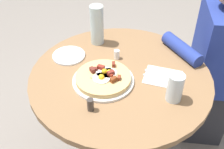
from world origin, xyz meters
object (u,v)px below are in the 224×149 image
person_seated (211,72)px  knife (164,74)px  pizza_plate (103,81)px  salt_shaker (117,54)px  water_glass (175,88)px  breakfast_pizza (103,77)px  pepper_shaker (90,105)px  bread_plate (69,56)px  water_bottle (97,25)px  fork (162,78)px  dining_table (120,100)px

person_seated → knife: size_ratio=6.31×
pizza_plate → salt_shaker: 0.19m
water_glass → salt_shaker: size_ratio=2.72×
breakfast_pizza → pepper_shaker: (0.18, -0.03, 0.00)m
pizza_plate → bread_plate: 0.27m
breakfast_pizza → water_bottle: size_ratio=1.18×
person_seated → bread_plate: bearing=-72.7°
person_seated → salt_shaker: person_seated is taller
pizza_plate → breakfast_pizza: bearing=140.8°
water_glass → fork: bearing=-160.5°
pizza_plate → fork: bearing=99.9°
knife → pepper_shaker: pepper_shaker is taller
dining_table → fork: bearing=85.5°
knife → fork: bearing=-90.0°
breakfast_pizza → water_glass: size_ratio=1.97×
person_seated → water_glass: bearing=-29.7°
breakfast_pizza → pepper_shaker: size_ratio=4.40×
fork → salt_shaker: size_ratio=3.77×
salt_shaker → dining_table: bearing=13.9°
pizza_plate → person_seated: bearing=125.4°
breakfast_pizza → pepper_shaker: bearing=-8.5°
dining_table → bread_plate: bread_plate is taller
dining_table → fork: 0.27m
dining_table → water_bottle: size_ratio=4.02×
bread_plate → water_bottle: 0.22m
bread_plate → knife: (0.09, 0.48, 0.00)m
breakfast_pizza → water_bottle: water_bottle is taller
breakfast_pizza → water_bottle: 0.34m
water_bottle → bread_plate: bearing=-40.0°
bread_plate → person_seated: bearing=107.3°
water_glass → pepper_shaker: water_glass is taller
dining_table → water_bottle: (-0.26, -0.15, 0.28)m
pepper_shaker → person_seated: bearing=134.1°
person_seated → knife: person_seated is taller
dining_table → person_seated: person_seated is taller
knife → pepper_shaker: 0.40m
fork → salt_shaker: (-0.14, -0.23, 0.02)m
bread_plate → breakfast_pizza: bearing=49.8°
breakfast_pizza → knife: breakfast_pizza is taller
bread_plate → water_glass: water_glass is taller
person_seated → water_glass: 0.65m
pizza_plate → breakfast_pizza: size_ratio=1.11×
water_glass → pizza_plate: bearing=-103.6°
knife → breakfast_pizza: bearing=-152.6°
water_glass → breakfast_pizza: bearing=-103.9°
bread_plate → water_glass: (0.25, 0.52, 0.06)m
person_seated → pepper_shaker: (0.61, -0.63, 0.26)m
fork → water_bottle: size_ratio=0.83×
pizza_plate → breakfast_pizza: breakfast_pizza is taller
dining_table → bread_plate: bearing=-112.1°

